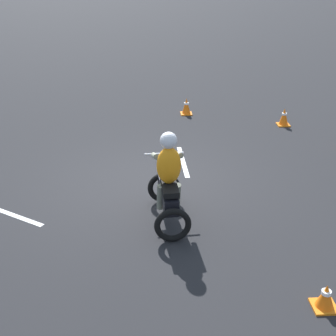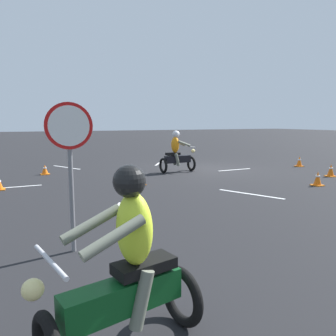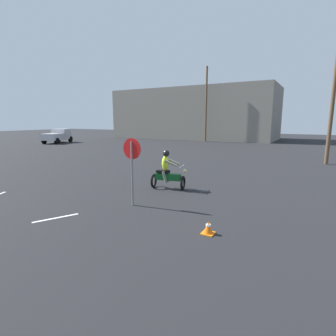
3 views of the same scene
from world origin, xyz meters
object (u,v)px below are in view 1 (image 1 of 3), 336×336
Objects in this scene: traffic_cone_mid_left at (284,117)px; motorcycle_rider_foreground at (168,184)px; traffic_cone_mid_center at (186,106)px; traffic_cone_far_center at (326,297)px.

motorcycle_rider_foreground is at bearing -35.73° from traffic_cone_mid_left.
traffic_cone_mid_center is at bearing 78.15° from motorcycle_rider_foreground.
traffic_cone_far_center is (8.01, 1.06, -0.05)m from traffic_cone_mid_center.
traffic_cone_mid_left is at bearing 50.90° from motorcycle_rider_foreground.
traffic_cone_mid_left is (1.07, 2.50, 0.00)m from traffic_cone_mid_center.
motorcycle_rider_foreground is 3.02m from traffic_cone_far_center.
traffic_cone_mid_left is 7.08m from traffic_cone_far_center.
traffic_cone_mid_center is at bearing -172.45° from traffic_cone_far_center.
traffic_cone_mid_center is 1.28× the size of traffic_cone_far_center.
traffic_cone_mid_center is 8.08m from traffic_cone_far_center.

